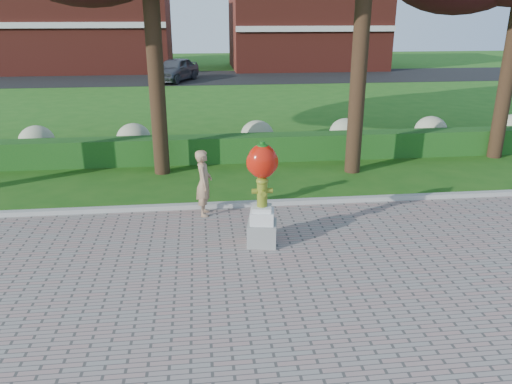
# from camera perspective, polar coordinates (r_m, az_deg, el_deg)

# --- Properties ---
(ground) EXTENTS (100.00, 100.00, 0.00)m
(ground) POSITION_cam_1_polar(r_m,az_deg,el_deg) (9.17, -0.28, -8.74)
(ground) COLOR #225A16
(ground) RESTS_ON ground
(curb) EXTENTS (40.00, 0.18, 0.15)m
(curb) POSITION_cam_1_polar(r_m,az_deg,el_deg) (11.85, -1.86, -1.48)
(curb) COLOR #ADADA5
(curb) RESTS_ON ground
(lawn_hedge) EXTENTS (24.00, 0.70, 0.80)m
(lawn_hedge) POSITION_cam_1_polar(r_m,az_deg,el_deg) (15.55, -3.11, 5.00)
(lawn_hedge) COLOR #164E1A
(lawn_hedge) RESTS_ON ground
(hydrangea_row) EXTENTS (20.10, 1.10, 0.99)m
(hydrangea_row) POSITION_cam_1_polar(r_m,az_deg,el_deg) (16.52, -1.35, 6.45)
(hydrangea_row) COLOR beige
(hydrangea_row) RESTS_ON ground
(street) EXTENTS (50.00, 8.00, 0.02)m
(street) POSITION_cam_1_polar(r_m,az_deg,el_deg) (36.28, -5.24, 12.91)
(street) COLOR black
(street) RESTS_ON ground
(building_left) EXTENTS (14.00, 8.00, 7.00)m
(building_left) POSITION_cam_1_polar(r_m,az_deg,el_deg) (42.99, -19.75, 17.64)
(building_left) COLOR maroon
(building_left) RESTS_ON ground
(building_right) EXTENTS (12.00, 8.00, 6.40)m
(building_right) POSITION_cam_1_polar(r_m,az_deg,el_deg) (42.94, 5.68, 18.25)
(building_right) COLOR maroon
(building_right) RESTS_ON ground
(hydrant_sculpture) EXTENTS (0.66, 0.66, 2.09)m
(hydrant_sculpture) POSITION_cam_1_polar(r_m,az_deg,el_deg) (9.58, 0.71, 0.08)
(hydrant_sculpture) COLOR gray
(hydrant_sculpture) RESTS_ON walkway
(woman) EXTENTS (0.39, 0.57, 1.51)m
(woman) POSITION_cam_1_polar(r_m,az_deg,el_deg) (11.20, -5.97, 1.04)
(woman) COLOR tan
(woman) RESTS_ON walkway
(parked_car) EXTENTS (3.48, 4.82, 1.52)m
(parked_car) POSITION_cam_1_polar(r_m,az_deg,el_deg) (34.42, -9.24, 13.66)
(parked_car) COLOR #46484F
(parked_car) RESTS_ON street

